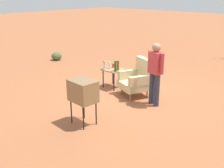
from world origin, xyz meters
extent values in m
plane|color=#A05B38|center=(0.00, 0.00, 0.00)|extent=(60.00, 60.00, 0.00)
cylinder|color=#937047|center=(-0.40, -0.17, 0.11)|extent=(0.05, 0.05, 0.22)
cylinder|color=#937047|center=(0.09, -0.38, 0.11)|extent=(0.05, 0.05, 0.22)
cylinder|color=#937047|center=(-0.19, 0.32, 0.11)|extent=(0.05, 0.05, 0.22)
cylinder|color=#937047|center=(0.30, 0.11, 0.11)|extent=(0.05, 0.05, 0.22)
cube|color=#CCB784|center=(-0.05, -0.03, 0.32)|extent=(1.00, 1.00, 0.20)
cube|color=#CCB784|center=(0.08, 0.26, 0.74)|extent=(0.76, 0.44, 0.64)
cube|color=#CCB784|center=(-0.34, 0.09, 0.55)|extent=(0.40, 0.68, 0.26)
cube|color=#CCB784|center=(0.25, -0.16, 0.55)|extent=(0.40, 0.68, 0.26)
cylinder|color=black|center=(-1.18, -0.14, 0.28)|extent=(0.04, 0.04, 0.56)
cylinder|color=black|center=(-0.73, -0.14, 0.28)|extent=(0.04, 0.04, 0.56)
cylinder|color=black|center=(-1.18, 0.31, 0.28)|extent=(0.04, 0.04, 0.56)
cylinder|color=black|center=(-0.73, 0.31, 0.28)|extent=(0.04, 0.04, 0.56)
cube|color=#937047|center=(-0.96, 0.08, 0.58)|extent=(0.56, 0.56, 0.03)
cylinder|color=black|center=(0.41, -2.01, 0.28)|extent=(0.03, 0.03, 0.55)
cylinder|color=black|center=(-0.03, -1.98, 0.28)|extent=(0.03, 0.03, 0.55)
cylinder|color=black|center=(0.39, -2.37, 0.28)|extent=(0.03, 0.03, 0.55)
cylinder|color=black|center=(-0.05, -2.34, 0.28)|extent=(0.03, 0.03, 0.55)
cube|color=olive|center=(0.18, -2.17, 0.79)|extent=(0.63, 0.48, 0.48)
cube|color=#383D3F|center=(0.20, -1.95, 0.79)|extent=(0.42, 0.04, 0.34)
cylinder|color=#2D3347|center=(0.63, -0.17, 0.43)|extent=(0.14, 0.14, 0.86)
cylinder|color=#2D3347|center=(0.83, -0.22, 0.43)|extent=(0.14, 0.14, 0.86)
cube|color=#BC383D|center=(0.73, -0.20, 1.14)|extent=(0.41, 0.31, 0.56)
cylinder|color=#BC383D|center=(0.50, -0.13, 1.17)|extent=(0.09, 0.09, 0.50)
cylinder|color=#BC383D|center=(0.96, -0.26, 1.17)|extent=(0.09, 0.09, 0.50)
sphere|color=#A37556|center=(0.73, -0.20, 1.53)|extent=(0.22, 0.22, 0.22)
cylinder|color=#1E5623|center=(-0.74, -0.07, 0.75)|extent=(0.07, 0.07, 0.32)
cylinder|color=silver|center=(-1.10, 0.06, 0.69)|extent=(0.06, 0.06, 0.20)
cylinder|color=red|center=(-1.08, 0.21, 0.65)|extent=(0.07, 0.07, 0.12)
cylinder|color=brown|center=(-0.76, 0.07, 0.74)|extent=(0.07, 0.07, 0.30)
cylinder|color=silver|center=(-1.16, -0.09, 0.68)|extent=(0.09, 0.09, 0.18)
sphere|color=yellow|center=(-1.16, -0.09, 0.82)|extent=(0.07, 0.07, 0.07)
sphere|color=#E04C66|center=(-1.20, -0.08, 0.82)|extent=(0.07, 0.07, 0.07)
sphere|color=orange|center=(-1.12, -0.10, 0.82)|extent=(0.07, 0.07, 0.07)
ellipsoid|color=#475B33|center=(-5.12, 1.02, 0.17)|extent=(0.44, 0.44, 0.34)
camera|label=1|loc=(4.40, -5.86, 2.88)|focal=43.74mm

